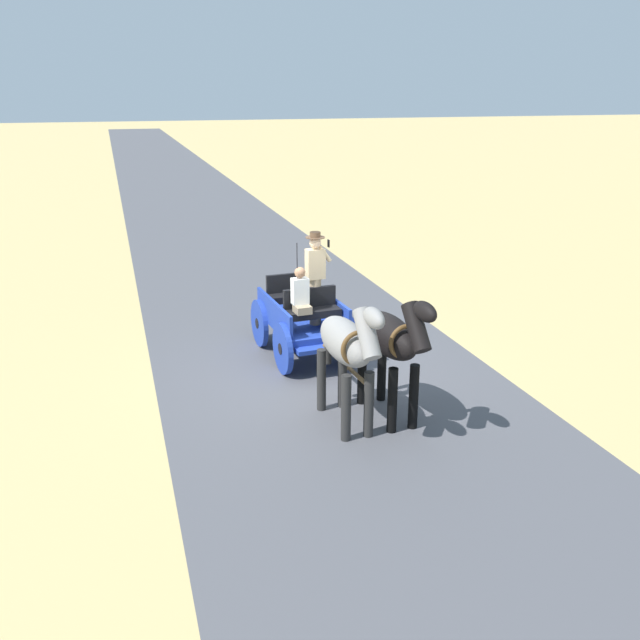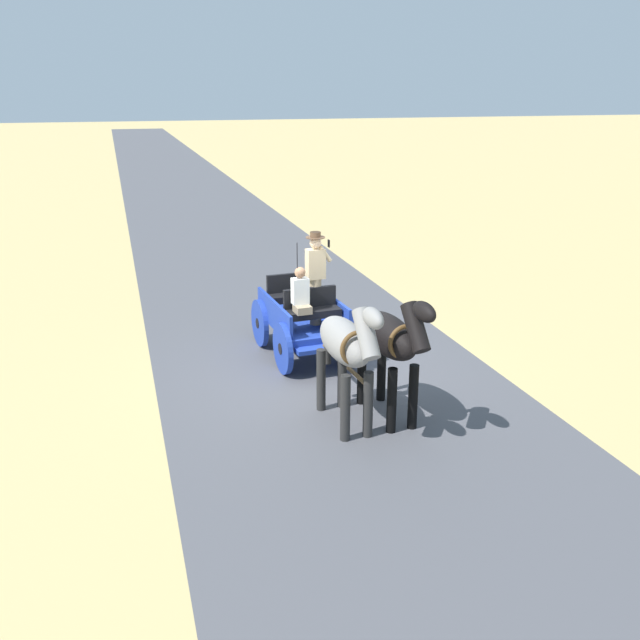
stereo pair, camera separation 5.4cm
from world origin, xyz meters
TOP-DOWN VIEW (x-y plane):
  - ground_plane at (0.00, 0.00)m, footprint 200.00×200.00m
  - road_surface at (0.00, 0.00)m, footprint 6.14×160.00m
  - horse_drawn_carriage at (0.14, -0.84)m, footprint 1.57×4.52m
  - horse_near_side at (-0.44, 2.16)m, footprint 0.69×2.14m
  - horse_off_side at (0.30, 2.21)m, footprint 0.63×2.13m

SIDE VIEW (x-z plane):
  - ground_plane at x=0.00m, z-range 0.00..0.00m
  - road_surface at x=0.00m, z-range 0.00..0.01m
  - horse_drawn_carriage at x=0.14m, z-range -0.43..2.07m
  - horse_near_side at x=-0.44m, z-range 0.22..2.43m
  - horse_off_side at x=0.30m, z-range 0.22..2.43m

